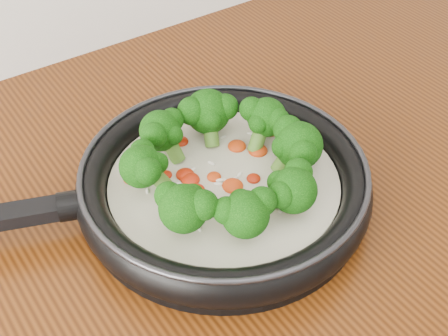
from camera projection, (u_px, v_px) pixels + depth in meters
skillet at (222, 180)px, 0.67m from camera, size 0.51×0.40×0.09m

